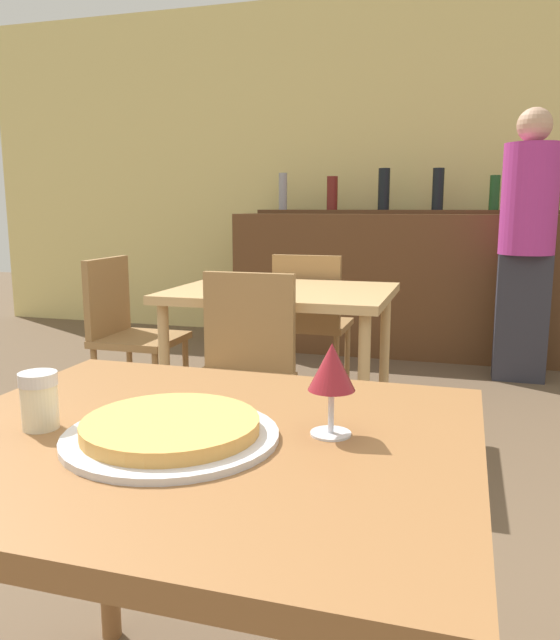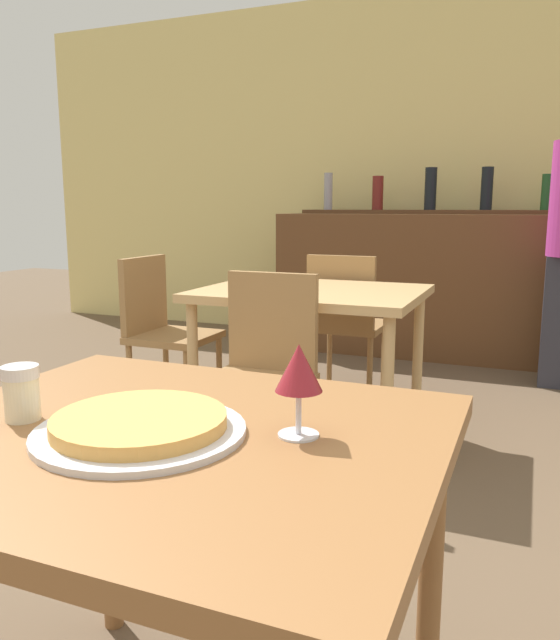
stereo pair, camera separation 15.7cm
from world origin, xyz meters
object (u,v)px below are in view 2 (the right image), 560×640
chair_far_side_left (162,325)px  pizza_tray (140,426)px  chair_far_side_front (262,365)px  wine_glass (299,371)px  chair_far_side_back (346,317)px  cheese_shaker (21,393)px

chair_far_side_left → pizza_tray: chair_far_side_left is taller
chair_far_side_front → wine_glass: size_ratio=5.37×
chair_far_side_front → chair_far_side_back: bearing=90.0°
chair_far_side_back → cheese_shaker: 2.53m
chair_far_side_back → pizza_tray: size_ratio=2.38×
chair_far_side_left → pizza_tray: (1.21, -1.91, 0.25)m
chair_far_side_left → pizza_tray: size_ratio=2.38×
wine_glass → chair_far_side_back: bearing=104.5°
pizza_tray → cheese_shaker: 0.25m
wine_glass → pizza_tray: bearing=-158.4°
wine_glass → chair_far_side_front: bearing=116.6°
cheese_shaker → wine_glass: size_ratio=0.63×
chair_far_side_left → wine_glass: 2.35m
chair_far_side_left → cheese_shaker: size_ratio=8.49×
chair_far_side_back → wine_glass: (0.62, -2.39, 0.35)m
chair_far_side_front → pizza_tray: (0.37, -1.34, 0.25)m
pizza_tray → chair_far_side_back: bearing=98.5°
chair_far_side_left → chair_far_side_front: bearing=-124.6°
pizza_tray → cheese_shaker: cheese_shaker is taller
pizza_tray → wine_glass: wine_glass is taller
chair_far_side_front → pizza_tray: 1.41m
chair_far_side_back → chair_far_side_left: bearing=34.6°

